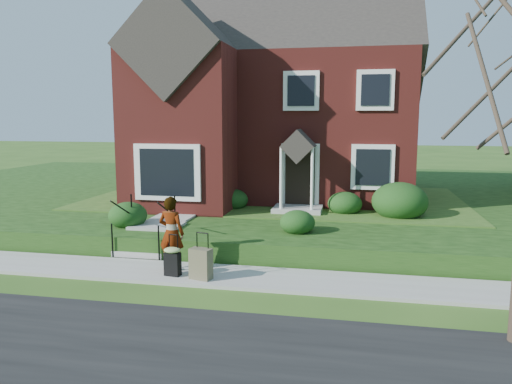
% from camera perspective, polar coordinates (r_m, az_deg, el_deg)
% --- Properties ---
extents(ground, '(120.00, 120.00, 0.00)m').
position_cam_1_polar(ground, '(11.92, -4.21, -9.71)').
color(ground, '#2D5119').
rests_on(ground, ground).
extents(sidewalk, '(60.00, 1.60, 0.08)m').
position_cam_1_polar(sidewalk, '(11.91, -4.21, -9.53)').
color(sidewalk, '#9E9B93').
rests_on(sidewalk, ground).
extents(terrace, '(44.00, 20.00, 0.60)m').
position_cam_1_polar(terrace, '(22.07, 13.72, -0.66)').
color(terrace, '#15340E').
rests_on(terrace, ground).
extents(walkway, '(1.20, 6.00, 0.06)m').
position_cam_1_polar(walkway, '(17.13, -7.76, -1.97)').
color(walkway, '#9E9B93').
rests_on(walkway, terrace).
extents(main_house, '(10.40, 10.20, 9.40)m').
position_cam_1_polar(main_house, '(20.82, 2.41, 12.74)').
color(main_house, maroon).
rests_on(main_house, terrace).
extents(front_steps, '(1.40, 2.02, 1.50)m').
position_cam_1_polar(front_steps, '(14.28, -11.93, -4.82)').
color(front_steps, '#9E9B93').
rests_on(front_steps, ground).
extents(foundation_shrubs, '(10.13, 4.48, 1.23)m').
position_cam_1_polar(foundation_shrubs, '(16.11, 3.18, -0.86)').
color(foundation_shrubs, '#0F3511').
rests_on(foundation_shrubs, terrace).
extents(woman, '(0.71, 0.52, 1.79)m').
position_cam_1_polar(woman, '(12.16, -9.64, -4.67)').
color(woman, '#999999').
rests_on(woman, sidewalk).
extents(suitcase_black, '(0.45, 0.39, 0.97)m').
position_cam_1_polar(suitcase_black, '(11.82, -9.52, -7.65)').
color(suitcase_black, black).
rests_on(suitcase_black, sidewalk).
extents(suitcase_olive, '(0.55, 0.39, 1.07)m').
position_cam_1_polar(suitcase_olive, '(11.50, -6.32, -8.14)').
color(suitcase_olive, brown).
rests_on(suitcase_olive, sidewalk).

